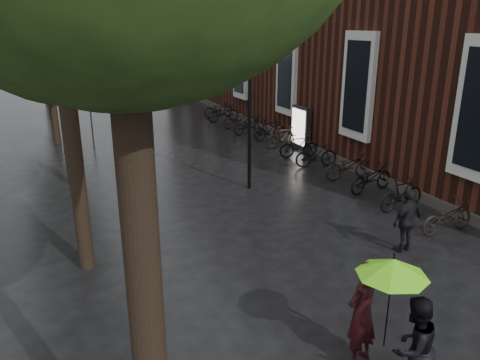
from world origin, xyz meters
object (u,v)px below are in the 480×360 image
ad_lightbox (301,128)px  lamp_post (250,115)px  parked_bicycles (286,140)px  person_burgundy (362,313)px  person_black (413,347)px  pedestrian_walking (407,221)px

ad_lightbox → lamp_post: bearing=-138.2°
parked_bicycles → lamp_post: (-3.32, -3.64, 1.93)m
person_burgundy → lamp_post: size_ratio=0.44×
ad_lightbox → lamp_post: 5.70m
person_black → ad_lightbox: 13.76m
person_burgundy → pedestrian_walking: size_ratio=1.14×
person_black → ad_lightbox: ad_lightbox is taller
ad_lightbox → lamp_post: (-4.06, -3.70, 1.50)m
person_black → lamp_post: bearing=-107.2°
pedestrian_walking → parked_bicycles: size_ratio=0.09×
pedestrian_walking → ad_lightbox: size_ratio=0.86×
pedestrian_walking → ad_lightbox: (2.56, 9.09, 0.13)m
person_black → pedestrian_walking: person_black is taller
person_black → parked_bicycles: size_ratio=0.09×
parked_bicycles → pedestrian_walking: bearing=-101.4°
pedestrian_walking → lamp_post: bearing=-84.5°
pedestrian_walking → person_burgundy: bearing=28.7°
lamp_post → person_burgundy: bearing=-102.6°
person_burgundy → parked_bicycles: (5.11, 11.68, -0.41)m
ad_lightbox → parked_bicycles: bearing=-176.1°
person_black → parked_bicycles: bearing=-118.6°
pedestrian_walking → ad_lightbox: 9.44m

